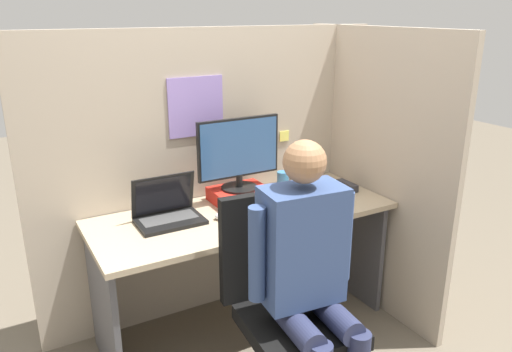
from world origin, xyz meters
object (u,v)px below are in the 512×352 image
(paper_box, at_px, (240,195))
(monitor, at_px, (239,152))
(office_chair, at_px, (286,301))
(coffee_mug, at_px, (283,180))
(stapler, at_px, (347,186))
(carrot_toy, at_px, (232,224))
(laptop, at_px, (168,213))
(person, at_px, (309,269))

(paper_box, xyz_separation_m, monitor, (0.00, 0.00, 0.25))
(office_chair, bearing_deg, paper_box, 78.78)
(paper_box, bearing_deg, coffee_mug, 8.58)
(stapler, xyz_separation_m, carrot_toy, (-0.86, -0.17, -0.00))
(paper_box, height_order, stapler, paper_box)
(monitor, distance_m, stapler, 0.73)
(laptop, xyz_separation_m, coffee_mug, (0.77, 0.12, 0.01))
(paper_box, bearing_deg, carrot_toy, -123.10)
(coffee_mug, bearing_deg, carrot_toy, -145.55)
(laptop, bearing_deg, stapler, -3.56)
(monitor, distance_m, person, 0.92)
(person, distance_m, coffee_mug, 1.02)
(laptop, relative_size, office_chair, 0.34)
(stapler, bearing_deg, monitor, 167.44)
(laptop, relative_size, coffee_mug, 3.04)
(monitor, relative_size, person, 0.38)
(monitor, distance_m, office_chair, 0.89)
(carrot_toy, distance_m, office_chair, 0.47)
(coffee_mug, bearing_deg, person, -116.10)
(paper_box, relative_size, monitor, 0.64)
(monitor, height_order, stapler, monitor)
(monitor, xyz_separation_m, carrot_toy, (-0.20, -0.31, -0.27))
(stapler, bearing_deg, laptop, 176.44)
(paper_box, height_order, laptop, laptop)
(laptop, xyz_separation_m, stapler, (1.11, -0.07, -0.03))
(stapler, distance_m, carrot_toy, 0.88)
(paper_box, height_order, coffee_mug, coffee_mug)
(laptop, height_order, coffee_mug, laptop)
(monitor, relative_size, carrot_toy, 2.98)
(paper_box, height_order, carrot_toy, paper_box)
(office_chair, xyz_separation_m, person, (0.01, -0.15, 0.23))
(paper_box, distance_m, stapler, 0.68)
(person, bearing_deg, laptop, 112.34)
(coffee_mug, bearing_deg, paper_box, -171.42)
(monitor, bearing_deg, office_chair, -101.18)
(monitor, relative_size, laptop, 1.47)
(stapler, height_order, person, person)
(monitor, relative_size, stapler, 3.07)
(monitor, height_order, person, person)
(office_chair, bearing_deg, carrot_toy, 98.53)
(stapler, relative_size, office_chair, 0.16)
(office_chair, bearing_deg, monitor, 78.82)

